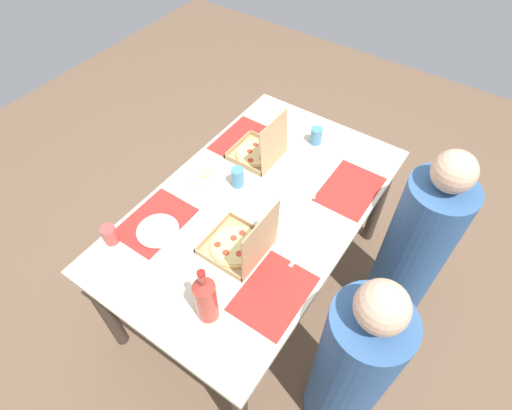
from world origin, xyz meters
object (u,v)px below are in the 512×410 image
Objects in this scene: cup_spare at (237,177)px; soda_bottle at (206,298)px; pizza_box_corner_right at (260,151)px; plate_near_left at (121,272)px; cup_clear_right at (110,235)px; plate_middle at (158,231)px; cup_dark at (316,136)px; plate_far_right at (207,177)px; pizza_box_corner_left at (241,245)px; diner_right_seat at (351,368)px; condiment_bowl at (283,218)px; diner_left_seat at (414,250)px.

soda_bottle is at bearing 26.75° from cup_spare.
pizza_box_corner_right reaches higher than plate_near_left.
cup_clear_right reaches higher than plate_near_left.
plate_middle is at bearing -174.90° from plate_near_left.
cup_dark reaches higher than plate_middle.
plate_far_right is 0.62× the size of soda_bottle.
pizza_box_corner_left reaches higher than cup_clear_right.
plate_middle is 0.17× the size of diner_right_seat.
plate_far_right is 0.17× the size of diner_right_seat.
pizza_box_corner_left is 0.25× the size of diner_right_seat.
plate_near_left is 1.27m from cup_dark.
condiment_bowl is at bearing 130.86° from plate_middle.
cup_dark is (-0.85, -0.08, 0.00)m from pizza_box_corner_left.
cup_dark reaches higher than plate_far_right.
condiment_bowl is at bearing -179.39° from soda_bottle.
plate_middle is 0.26m from plate_near_left.
diner_left_seat reaches higher than plate_middle.
pizza_box_corner_left reaches higher than plate_middle.
cup_spare is 0.33m from condiment_bowl.
diner_right_seat is (-0.20, 1.18, -0.28)m from cup_clear_right.
cup_spare is at bearing -102.82° from condiment_bowl.
cup_clear_right is at bearing -23.41° from cup_spare.
diner_left_seat is (-0.38, 0.59, -0.24)m from condiment_bowl.
pizza_box_corner_left is at bearing -98.71° from diner_right_seat.
soda_bottle is 0.61m from cup_clear_right.
cup_dark is 0.08× the size of diner_right_seat.
cup_spare is (-0.72, 0.11, 0.05)m from plate_near_left.
condiment_bowl is (-0.55, 0.59, -0.03)m from cup_clear_right.
soda_bottle is (0.33, 0.07, 0.08)m from pizza_box_corner_left.
diner_right_seat reaches higher than plate_near_left.
cup_spare is (-0.33, -0.26, 0.01)m from pizza_box_corner_left.
pizza_box_corner_right is at bearing -174.17° from cup_spare.
pizza_box_corner_right is at bearing -125.46° from diner_right_seat.
pizza_box_corner_left reaches higher than plate_far_right.
cup_clear_right is at bearing -92.88° from soda_bottle.
plate_middle is at bearing -87.87° from diner_right_seat.
plate_middle is at bearing -8.49° from pizza_box_corner_right.
cup_clear_right is 1.23m from diner_right_seat.
plate_middle is 0.93× the size of plate_near_left.
pizza_box_corner_left is at bearing -46.01° from diner_left_seat.
cup_dark is (-1.14, 0.44, 0.00)m from cup_clear_right.
cup_dark is at bearing 144.86° from pizza_box_corner_right.
plate_middle is 2.01× the size of cup_dark.
plate_middle is 1.03m from cup_dark.
cup_spare is 0.68m from cup_clear_right.
condiment_bowl is 0.06× the size of diner_left_seat.
pizza_box_corner_left reaches higher than cup_dark.
cup_spare is at bearing 171.60° from plate_near_left.
condiment_bowl is (-0.65, 0.43, 0.01)m from plate_near_left.
plate_middle is 1.00× the size of plate_far_right.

